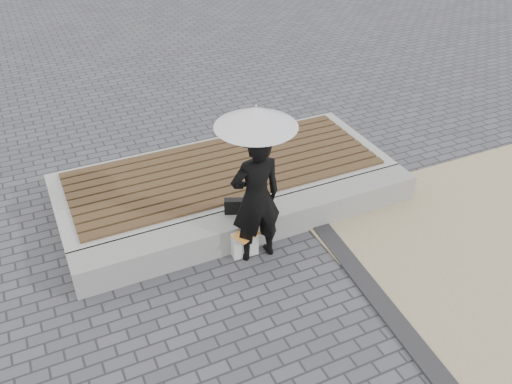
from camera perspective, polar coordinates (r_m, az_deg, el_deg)
ground at (r=6.63m, az=6.25°, el=-12.30°), size 80.00×80.00×0.00m
edging_band at (r=6.68m, az=14.18°, el=-12.74°), size 0.61×5.20×0.04m
seating_ledge at (r=7.53m, az=0.20°, el=-3.29°), size 5.00×0.45×0.40m
timber_platform at (r=8.44m, az=-3.27°, el=1.20°), size 5.00×2.00×0.40m
timber_decking at (r=8.32m, az=-3.32°, el=2.48°), size 4.60×1.80×0.04m
woman at (r=6.79m, az=0.00°, el=-0.64°), size 0.67×0.45×1.82m
parasol at (r=6.22m, az=0.00°, el=7.80°), size 0.97×0.97×1.24m
handbag at (r=7.34m, az=-2.13°, el=-1.48°), size 0.32×0.22×0.21m
canvas_tote at (r=7.23m, az=-1.20°, el=-5.38°), size 0.35×0.16×0.36m
magazine at (r=7.08m, az=-1.05°, el=-4.46°), size 0.39×0.34×0.01m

